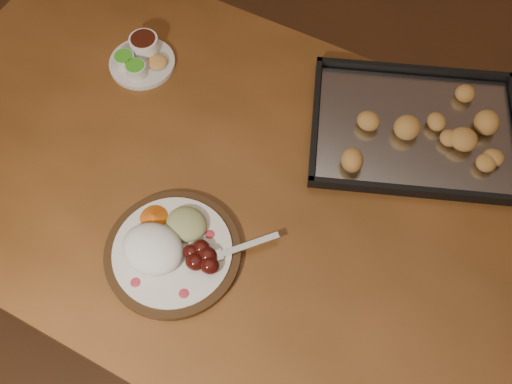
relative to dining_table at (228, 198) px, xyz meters
The scene contains 5 objects.
ground 0.66m from the dining_table, 71.56° to the right, with size 4.00×4.00×0.00m, color brown.
dining_table is the anchor object (origin of this frame).
dinner_plate 0.23m from the dining_table, 91.23° to the right, with size 0.30×0.27×0.06m.
condiment_saucer 0.40m from the dining_table, 153.68° to the left, with size 0.16×0.16×0.05m.
baking_tray 0.45m from the dining_table, 45.96° to the left, with size 0.56×0.50×0.05m.
Camera 1 is at (0.34, -0.44, 1.81)m, focal length 40.00 mm.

